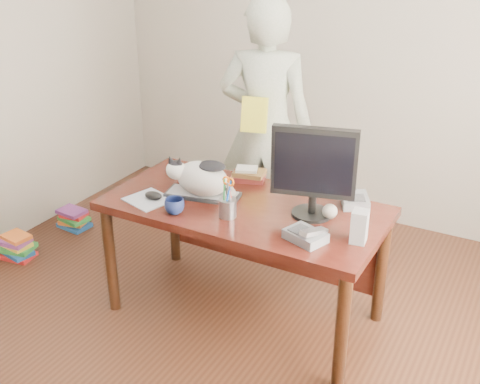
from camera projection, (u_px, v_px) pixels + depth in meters
name	position (u px, v px, depth m)	size (l,w,h in m)	color
room	(181.00, 136.00, 2.70)	(4.50, 4.50, 4.50)	black
desk	(250.00, 222.00, 3.56)	(1.60, 0.80, 0.75)	black
keyboard	(203.00, 194.00, 3.53)	(0.46, 0.25, 0.03)	black
cat	(200.00, 177.00, 3.48)	(0.42, 0.27, 0.24)	silver
monitor	(314.00, 168.00, 3.18)	(0.45, 0.27, 0.51)	black
pen_cup	(228.00, 206.00, 3.27)	(0.11, 0.11, 0.24)	gray
mousepad	(149.00, 200.00, 3.49)	(0.30, 0.28, 0.01)	silver
mouse	(153.00, 195.00, 3.49)	(0.13, 0.10, 0.04)	black
coffee_mug	(174.00, 206.00, 3.32)	(0.11, 0.11, 0.09)	#0D1536
phone	(306.00, 235.00, 3.04)	(0.24, 0.20, 0.09)	slate
speaker	(359.00, 226.00, 3.01)	(0.09, 0.10, 0.17)	#9F9FA2
baseball	(330.00, 211.00, 3.26)	(0.08, 0.08, 0.08)	beige
book_stack	(249.00, 175.00, 3.74)	(0.24, 0.21, 0.08)	#471413
calculator	(355.00, 200.00, 3.42)	(0.22, 0.24, 0.06)	slate
person	(265.00, 128.00, 4.18)	(0.66, 0.43, 1.81)	silver
held_book	(254.00, 115.00, 3.98)	(0.19, 0.14, 0.24)	yellow
book_pile_a	(17.00, 247.00, 4.32)	(0.27, 0.22, 0.18)	red
book_pile_b	(74.00, 219.00, 4.75)	(0.26, 0.20, 0.15)	#184B90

